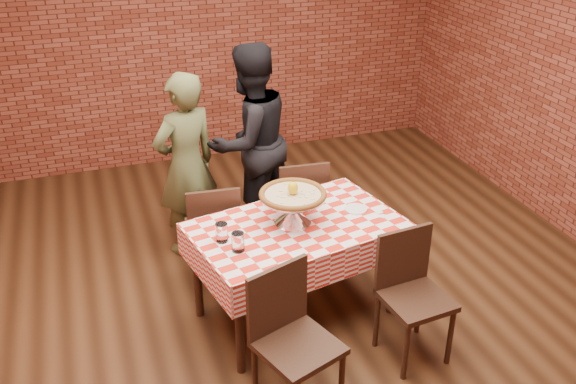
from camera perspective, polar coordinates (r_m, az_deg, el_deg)
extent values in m
plane|color=black|center=(4.75, -0.32, -10.85)|extent=(6.00, 6.00, 0.00)
plane|color=maroon|center=(6.81, -8.72, 14.44)|extent=(5.50, 0.00, 5.50)
cube|color=#362014|center=(4.53, 0.71, -7.11)|extent=(1.53, 1.10, 0.75)
cylinder|color=#C6B88E|center=(4.25, 0.44, -0.27)|extent=(0.59, 0.59, 0.03)
ellipsoid|color=yellow|center=(4.23, 0.44, 0.37)|extent=(0.09, 0.09, 0.09)
cylinder|color=white|center=(4.02, -4.54, -4.52)|extent=(0.10, 0.10, 0.13)
cylinder|color=white|center=(4.13, -6.02, -3.66)|extent=(0.10, 0.10, 0.13)
cylinder|color=white|center=(4.53, 6.14, -1.54)|extent=(0.19, 0.19, 0.01)
cube|color=white|center=(4.47, 8.54, -2.18)|extent=(0.06, 0.06, 0.00)
cube|color=white|center=(4.52, 8.25, -1.83)|extent=(0.06, 0.05, 0.00)
cube|color=silver|center=(4.52, -1.01, -0.52)|extent=(0.12, 0.11, 0.14)
imported|color=#4C532F|center=(5.18, -9.17, 2.38)|extent=(0.67, 0.56, 1.56)
imported|color=black|center=(5.42, -3.47, 4.60)|extent=(1.01, 0.91, 1.69)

